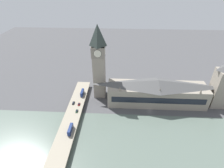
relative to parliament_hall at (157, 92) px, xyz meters
name	(u,v)px	position (x,y,z in m)	size (l,w,h in m)	color
ground_plane	(149,111)	(-14.95, 8.00, -13.91)	(600.00, 600.00, 0.00)	#4C4C4F
river_water	(155,143)	(-54.12, 8.00, -13.76)	(66.35, 360.00, 0.30)	slate
parliament_hall	(157,92)	(0.00, 0.00, 0.00)	(24.35, 100.80, 28.01)	gray
clock_tower	(99,61)	(10.84, 60.51, 27.98)	(13.43, 13.43, 79.23)	gray
victoria_tower	(221,86)	(0.05, -62.14, 9.92)	(15.48, 15.48, 51.64)	gray
road_bridge	(65,136)	(-54.12, 82.21, -9.43)	(164.71, 15.20, 5.46)	gray
double_decker_bus_lead	(70,129)	(-49.72, 78.78, -5.81)	(11.21, 2.53, 4.77)	navy
double_decker_bus_mid	(82,93)	(2.61, 79.02, -5.81)	(10.38, 2.53, 4.80)	navy
car_northbound_lead	(79,104)	(-14.64, 79.22, -7.74)	(4.21, 1.80, 1.43)	maroon
car_northbound_tail	(77,111)	(-24.91, 79.12, -7.73)	(4.32, 1.82, 1.45)	#2D5638
car_southbound_mid	(73,103)	(-13.10, 85.23, -7.77)	(4.76, 1.84, 1.35)	black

